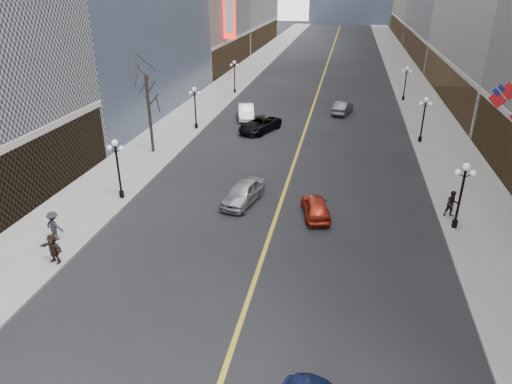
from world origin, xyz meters
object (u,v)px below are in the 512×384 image
at_px(streetlamp_east_1, 462,189).
at_px(streetlamp_west_3, 234,73).
at_px(streetlamp_east_2, 424,115).
at_px(car_nb_mid, 246,112).
at_px(streetlamp_east_3, 406,80).
at_px(car_nb_near, 243,193).
at_px(car_sb_mid, 316,207).
at_px(streetlamp_west_1, 117,163).
at_px(car_nb_far, 260,124).
at_px(car_sb_far, 343,108).
at_px(streetlamp_west_2, 195,104).

height_order(streetlamp_east_1, streetlamp_west_3, same).
xyz_separation_m(streetlamp_east_2, car_nb_mid, (-19.17, 5.40, -2.07)).
distance_m(streetlamp_east_1, streetlamp_east_3, 36.00).
relative_size(streetlamp_west_3, car_nb_mid, 0.89).
bearing_deg(car_nb_mid, streetlamp_east_2, -29.39).
relative_size(car_nb_near, car_sb_mid, 1.14).
bearing_deg(car_nb_mid, streetlamp_west_3, 95.74).
distance_m(streetlamp_west_3, car_nb_near, 36.07).
bearing_deg(streetlamp_west_1, streetlamp_east_3, 56.75).
bearing_deg(car_sb_mid, streetlamp_east_2, -129.67).
relative_size(streetlamp_east_2, car_nb_far, 0.80).
distance_m(streetlamp_east_3, car_sb_far, 11.68).
distance_m(streetlamp_east_3, car_nb_mid, 23.03).
relative_size(streetlamp_west_2, car_sb_far, 0.97).
bearing_deg(car_sb_far, car_nb_far, 59.57).
bearing_deg(streetlamp_east_2, streetlamp_west_3, 142.67).
bearing_deg(car_nb_mid, car_nb_near, -91.92).
distance_m(streetlamp_east_2, streetlamp_west_1, 29.68).
bearing_deg(streetlamp_east_2, streetlamp_east_1, -90.00).
bearing_deg(car_sb_mid, streetlamp_west_3, -80.72).
bearing_deg(car_nb_mid, streetlamp_east_1, -64.33).
distance_m(car_nb_near, car_sb_mid, 5.51).
distance_m(streetlamp_west_1, car_nb_far, 20.03).
xyz_separation_m(streetlamp_west_1, car_nb_mid, (4.43, 23.40, -2.07)).
xyz_separation_m(streetlamp_east_1, car_nb_far, (-16.61, 18.65, -2.12)).
relative_size(streetlamp_west_2, car_nb_mid, 0.89).
relative_size(car_nb_near, car_nb_mid, 0.94).
bearing_deg(streetlamp_west_2, streetlamp_east_2, 0.00).
distance_m(car_nb_near, car_sb_far, 27.40).
bearing_deg(streetlamp_east_1, car_nb_far, 131.68).
height_order(car_nb_near, car_nb_far, car_nb_near).
height_order(streetlamp_east_2, car_nb_near, streetlamp_east_2).
xyz_separation_m(streetlamp_east_2, car_sb_far, (-7.99, 9.75, -2.13)).
bearing_deg(car_nb_far, car_sb_mid, -45.66).
bearing_deg(car_sb_far, streetlamp_west_3, -14.82).
bearing_deg(car_nb_near, car_nb_mid, 113.87).
bearing_deg(streetlamp_east_1, car_nb_mid, 129.32).
distance_m(streetlamp_east_2, streetlamp_west_3, 29.68).
height_order(car_nb_near, car_nb_mid, car_nb_mid).
relative_size(streetlamp_west_2, car_sb_mid, 1.08).
bearing_deg(streetlamp_west_3, streetlamp_west_2, -90.00).
height_order(streetlamp_east_1, car_nb_near, streetlamp_east_1).
xyz_separation_m(streetlamp_east_3, streetlamp_west_3, (-23.60, 0.00, 0.00)).
relative_size(streetlamp_east_1, car_nb_mid, 0.89).
bearing_deg(streetlamp_west_2, streetlamp_west_1, -90.00).
relative_size(streetlamp_west_1, streetlamp_west_2, 1.00).
bearing_deg(car_nb_mid, car_sb_mid, -80.38).
relative_size(streetlamp_east_1, car_sb_mid, 1.08).
relative_size(streetlamp_east_1, streetlamp_east_2, 1.00).
relative_size(car_nb_near, car_nb_far, 0.84).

